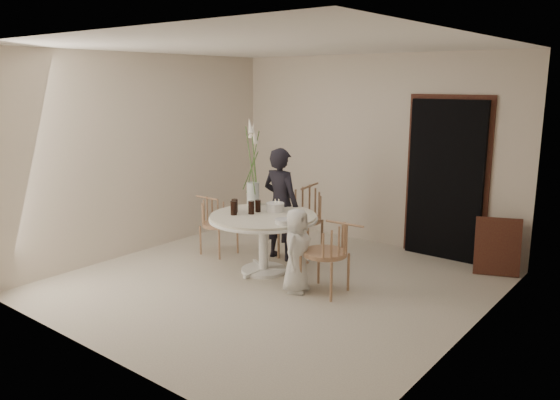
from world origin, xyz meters
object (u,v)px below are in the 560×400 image
Objects in this scene: chair_far at (305,210)px; chair_right at (335,247)px; birthday_cake at (275,207)px; chair_left at (213,217)px; table at (263,224)px; flower_vase at (253,175)px; girl at (281,204)px; boy at (297,250)px.

chair_right is (1.11, -0.99, -0.06)m from chair_far.
chair_left is at bearing -176.48° from birthday_cake.
birthday_cake reaches higher than table.
flower_vase is at bearing 144.20° from table.
chair_right is 1.43m from girl.
boy is 0.84× the size of flower_vase.
flower_vase reaches higher than chair_far.
birthday_cake is at bearing 118.49° from girl.
chair_far is 0.70m from birthday_cake.
chair_far is at bearing -135.25° from chair_right.
girl is 0.53m from flower_vase.
chair_right is at bearing 154.11° from girl.
girl is at bearing 33.32° from boy.
boy is (0.88, -0.82, -0.26)m from girl.
table is at bearing -98.09° from chair_right.
birthday_cake is 0.57m from flower_vase.
chair_left is 1.81m from boy.
birthday_cake is (1.05, 0.06, 0.28)m from chair_left.
birthday_cake is at bearing -86.64° from chair_left.
chair_right is at bearing -14.87° from flower_vase.
flower_vase is (-0.45, 0.09, 0.35)m from birthday_cake.
chair_left is 3.47× the size of birthday_cake.
boy reaches higher than chair_left.
chair_far is at bearing 91.35° from table.
table is 1.07m from chair_left.
girl reaches higher than chair_right.
chair_far is 4.22× the size of birthday_cake.
flower_vase reaches higher than chair_right.
flower_vase is (-0.42, -0.58, 0.52)m from chair_far.
chair_far is 0.40m from girl.
chair_right is at bearing -78.79° from boy.
girl is 1.23m from boy.
chair_left is 0.99m from girl.
chair_far is 0.99× the size of boy.
chair_right is at bearing -4.54° from table.
chair_left is (-2.14, 0.25, -0.05)m from chair_right.
boy reaches higher than chair_far.
chair_left is at bearing -165.67° from flower_vase.
chair_left is 0.52× the size of girl.
flower_vase is at bearing -75.83° from chair_left.
chair_right is 1.10× the size of chair_left.
birthday_cake is (0.17, -0.32, 0.04)m from girl.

